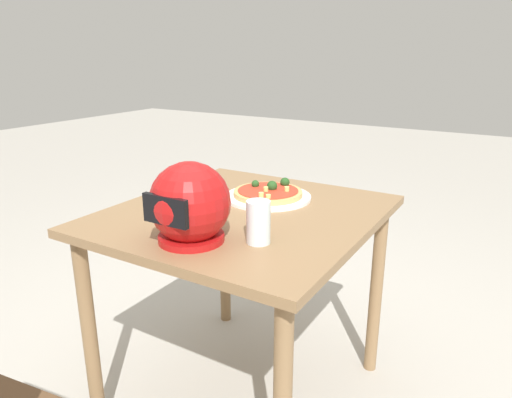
{
  "coord_description": "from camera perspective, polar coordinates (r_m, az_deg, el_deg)",
  "views": [
    {
      "loc": [
        -0.83,
        1.3,
        1.29
      ],
      "look_at": [
        0.0,
        -0.08,
        0.78
      ],
      "focal_mm": 32.96,
      "sensor_mm": 36.0,
      "label": 1
    }
  ],
  "objects": [
    {
      "name": "pizza",
      "position": [
        1.76,
        1.42,
        0.88
      ],
      "size": [
        0.26,
        0.26,
        0.05
      ],
      "color": "tan",
      "rests_on": "pizza_plate"
    },
    {
      "name": "dining_table",
      "position": [
        1.66,
        -1.43,
        -4.83
      ],
      "size": [
        0.86,
        0.93,
        0.76
      ],
      "color": "olive",
      "rests_on": "ground"
    },
    {
      "name": "drinking_glass",
      "position": [
        1.34,
        0.3,
        -2.82
      ],
      "size": [
        0.07,
        0.07,
        0.13
      ],
      "primitive_type": "cylinder",
      "color": "silver",
      "rests_on": "dining_table"
    },
    {
      "name": "ground_plane",
      "position": [
        2.0,
        -1.28,
        -22.42
      ],
      "size": [
        14.0,
        14.0,
        0.0
      ],
      "primitive_type": "plane",
      "color": "#B2ADA3"
    },
    {
      "name": "pizza_plate",
      "position": [
        1.76,
        1.34,
        0.28
      ],
      "size": [
        0.32,
        0.32,
        0.01
      ],
      "primitive_type": "cylinder",
      "color": "white",
      "rests_on": "dining_table"
    },
    {
      "name": "motorcycle_helmet",
      "position": [
        1.35,
        -8.05,
        -0.66
      ],
      "size": [
        0.23,
        0.23,
        0.23
      ],
      "color": "#B21414",
      "rests_on": "dining_table"
    }
  ]
}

